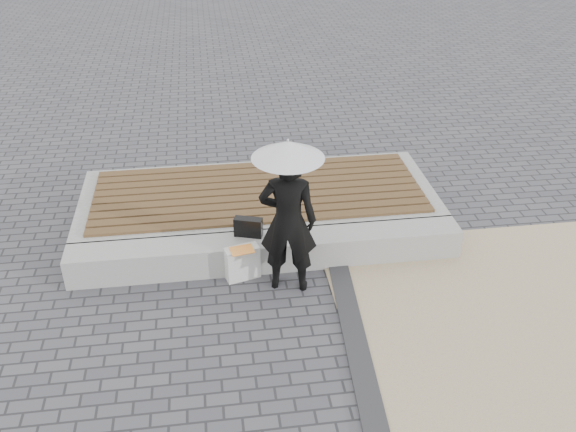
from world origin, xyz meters
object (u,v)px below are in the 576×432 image
at_px(parasol, 288,150).
at_px(canvas_tote, 242,263).
at_px(woman, 288,221).
at_px(seating_ledge, 268,251).
at_px(handbag, 248,227).

relative_size(parasol, canvas_tote, 2.35).
xyz_separation_m(parasol, canvas_tote, (-0.54, 0.24, -1.62)).
bearing_deg(woman, canvas_tote, -12.67).
xyz_separation_m(seating_ledge, handbag, (-0.23, 0.09, 0.32)).
bearing_deg(canvas_tote, handbag, 55.99).
bearing_deg(canvas_tote, seating_ledge, 19.54).
distance_m(woman, handbag, 0.82).
height_order(woman, canvas_tote, woman).
bearing_deg(handbag, parasol, -35.70).
relative_size(woman, canvas_tote, 4.21).
bearing_deg(parasol, handbag, 126.35).
relative_size(seating_ledge, handbag, 14.12).
height_order(woman, handbag, woman).
bearing_deg(canvas_tote, woman, -39.73).
bearing_deg(canvas_tote, parasol, -39.73).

